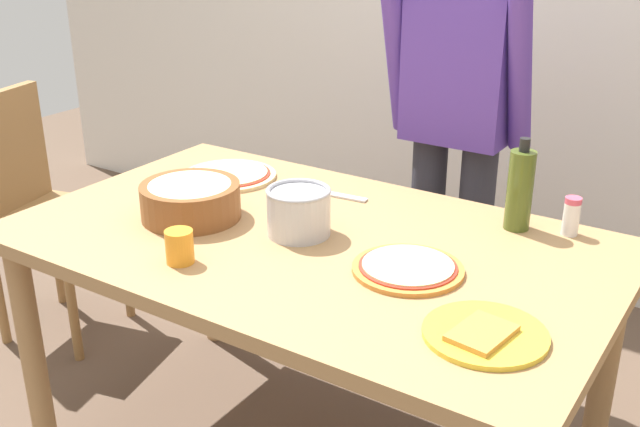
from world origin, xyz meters
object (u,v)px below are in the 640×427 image
(person_cook, at_px, (457,114))
(olive_oil_bottle, at_px, (520,189))
(plate_with_slice, at_px, (485,334))
(pizza_raw_on_board, at_px, (229,175))
(dining_table, at_px, (310,267))
(popcorn_bowl, at_px, (190,197))
(cup_orange, at_px, (180,247))
(chef_knife, at_px, (313,190))
(steel_pot, at_px, (299,211))
(pizza_cooked_on_tray, at_px, (408,268))
(salt_shaker, at_px, (571,216))
(chair_wooden_left, at_px, (37,201))

(person_cook, distance_m, olive_oil_bottle, 0.54)
(plate_with_slice, bearing_deg, pizza_raw_on_board, 156.41)
(dining_table, bearing_deg, pizza_raw_on_board, 153.04)
(person_cook, bearing_deg, popcorn_bowl, -117.71)
(dining_table, relative_size, cup_orange, 18.82)
(pizza_raw_on_board, bearing_deg, popcorn_bowl, -68.41)
(person_cook, bearing_deg, pizza_raw_on_board, -137.52)
(plate_with_slice, bearing_deg, chef_knife, 146.49)
(popcorn_bowl, relative_size, steel_pot, 1.61)
(olive_oil_bottle, bearing_deg, chef_knife, -173.34)
(pizza_cooked_on_tray, bearing_deg, plate_with_slice, -33.87)
(person_cook, distance_m, steel_pot, 0.77)
(olive_oil_bottle, distance_m, salt_shaker, 0.15)
(pizza_raw_on_board, xyz_separation_m, cup_orange, (0.30, -0.55, 0.03))
(dining_table, distance_m, chef_knife, 0.35)
(dining_table, xyz_separation_m, chef_knife, (-0.18, 0.29, 0.10))
(chair_wooden_left, xyz_separation_m, pizza_cooked_on_tray, (1.63, -0.15, 0.23))
(pizza_cooked_on_tray, relative_size, steel_pot, 1.57)
(chair_wooden_left, distance_m, chef_knife, 1.17)
(pizza_raw_on_board, xyz_separation_m, chef_knife, (0.30, 0.04, -0.00))
(pizza_cooked_on_tray, distance_m, popcorn_bowl, 0.67)
(dining_table, relative_size, steel_pot, 9.22)
(popcorn_bowl, relative_size, olive_oil_bottle, 1.09)
(pizza_raw_on_board, bearing_deg, olive_oil_bottle, 7.07)
(pizza_cooked_on_tray, bearing_deg, person_cook, 106.28)
(dining_table, height_order, chef_knife, chef_knife)
(steel_pot, height_order, chef_knife, steel_pot)
(dining_table, xyz_separation_m, pizza_cooked_on_tray, (0.31, -0.04, 0.10))
(dining_table, distance_m, plate_with_slice, 0.63)
(popcorn_bowl, bearing_deg, steel_pot, 12.91)
(plate_with_slice, bearing_deg, salt_shaker, 90.53)
(dining_table, bearing_deg, olive_oil_bottle, 39.13)
(dining_table, distance_m, steel_pot, 0.16)
(person_cook, xyz_separation_m, pizza_cooked_on_tray, (0.23, -0.80, -0.17))
(cup_orange, bearing_deg, popcorn_bowl, 126.68)
(pizza_raw_on_board, height_order, salt_shaker, salt_shaker)
(plate_with_slice, xyz_separation_m, popcorn_bowl, (-0.94, 0.15, 0.05))
(plate_with_slice, distance_m, olive_oil_bottle, 0.60)
(person_cook, height_order, cup_orange, person_cook)
(dining_table, height_order, salt_shaker, salt_shaker)
(olive_oil_bottle, bearing_deg, popcorn_bowl, -151.62)
(chair_wooden_left, relative_size, plate_with_slice, 3.65)
(pizza_cooked_on_tray, height_order, plate_with_slice, plate_with_slice)
(dining_table, bearing_deg, plate_with_slice, -20.67)
(person_cook, height_order, olive_oil_bottle, person_cook)
(dining_table, bearing_deg, popcorn_bowl, -168.62)
(olive_oil_bottle, distance_m, cup_orange, 0.91)
(cup_orange, height_order, salt_shaker, salt_shaker)
(person_cook, relative_size, steel_pot, 9.34)
(popcorn_bowl, bearing_deg, pizza_cooked_on_tray, 2.78)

